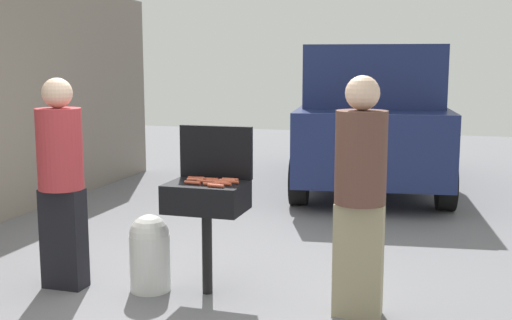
% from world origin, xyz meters
% --- Properties ---
extents(ground_plane, '(24.00, 24.00, 0.00)m').
position_xyz_m(ground_plane, '(0.00, 0.00, 0.00)').
color(ground_plane, slate).
extents(bbq_grill, '(0.60, 0.44, 0.88)m').
position_xyz_m(bbq_grill, '(0.21, -0.05, 0.74)').
color(bbq_grill, black).
rests_on(bbq_grill, ground).
extents(grill_lid_open, '(0.60, 0.05, 0.42)m').
position_xyz_m(grill_lid_open, '(0.21, 0.17, 1.09)').
color(grill_lid_open, black).
rests_on(grill_lid_open, bbq_grill).
extents(hot_dog_0, '(0.13, 0.03, 0.03)m').
position_xyz_m(hot_dog_0, '(0.10, -0.01, 0.90)').
color(hot_dog_0, '#C6593D').
rests_on(hot_dog_0, bbq_grill).
extents(hot_dog_1, '(0.13, 0.03, 0.03)m').
position_xyz_m(hot_dog_1, '(0.34, -0.07, 0.90)').
color(hot_dog_1, '#C6593D').
rests_on(hot_dog_1, bbq_grill).
extents(hot_dog_2, '(0.13, 0.03, 0.03)m').
position_xyz_m(hot_dog_2, '(0.37, -0.11, 0.90)').
color(hot_dog_2, '#AD4228').
rests_on(hot_dog_2, bbq_grill).
extents(hot_dog_3, '(0.13, 0.04, 0.03)m').
position_xyz_m(hot_dog_3, '(0.40, -0.02, 0.90)').
color(hot_dog_3, '#AD4228').
rests_on(hot_dog_3, bbq_grill).
extents(hot_dog_4, '(0.13, 0.03, 0.03)m').
position_xyz_m(hot_dog_4, '(0.36, 0.02, 0.90)').
color(hot_dog_4, '#C6593D').
rests_on(hot_dog_4, bbq_grill).
extents(hot_dog_5, '(0.13, 0.03, 0.03)m').
position_xyz_m(hot_dog_5, '(0.36, 0.07, 0.90)').
color(hot_dog_5, '#C6593D').
rests_on(hot_dog_5, bbq_grill).
extents(hot_dog_6, '(0.13, 0.04, 0.03)m').
position_xyz_m(hot_dog_6, '(0.29, -0.14, 0.90)').
color(hot_dog_6, '#B74C33').
rests_on(hot_dog_6, bbq_grill).
extents(hot_dog_7, '(0.13, 0.03, 0.03)m').
position_xyz_m(hot_dog_7, '(0.26, -0.01, 0.90)').
color(hot_dog_7, '#B74C33').
rests_on(hot_dog_7, bbq_grill).
extents(hot_dog_8, '(0.13, 0.03, 0.03)m').
position_xyz_m(hot_dog_8, '(0.21, 0.04, 0.90)').
color(hot_dog_8, '#AD4228').
rests_on(hot_dog_8, bbq_grill).
extents(hot_dog_9, '(0.13, 0.03, 0.03)m').
position_xyz_m(hot_dog_9, '(0.13, -0.13, 0.90)').
color(hot_dog_9, '#B74C33').
rests_on(hot_dog_9, bbq_grill).
extents(hot_dog_10, '(0.13, 0.04, 0.03)m').
position_xyz_m(hot_dog_10, '(0.34, -0.19, 0.90)').
color(hot_dog_10, '#B74C33').
rests_on(hot_dog_10, bbq_grill).
extents(hot_dog_11, '(0.13, 0.04, 0.03)m').
position_xyz_m(hot_dog_11, '(0.08, 0.05, 0.90)').
color(hot_dog_11, '#AD4228').
rests_on(hot_dog_11, bbq_grill).
extents(hot_dog_12, '(0.13, 0.03, 0.03)m').
position_xyz_m(hot_dog_12, '(0.20, -0.05, 0.90)').
color(hot_dog_12, '#B74C33').
rests_on(hot_dog_12, bbq_grill).
extents(propane_tank, '(0.32, 0.32, 0.62)m').
position_xyz_m(propane_tank, '(-0.25, -0.12, 0.32)').
color(propane_tank, silver).
rests_on(propane_tank, ground).
extents(person_left, '(0.35, 0.35, 1.68)m').
position_xyz_m(person_left, '(-0.94, -0.25, 0.91)').
color(person_left, black).
rests_on(person_left, ground).
extents(person_right, '(0.36, 0.36, 1.71)m').
position_xyz_m(person_right, '(1.40, -0.15, 0.93)').
color(person_right, gray).
rests_on(person_right, ground).
extents(parked_minivan, '(2.47, 4.60, 2.02)m').
position_xyz_m(parked_minivan, '(0.90, 4.82, 1.03)').
color(parked_minivan, navy).
rests_on(parked_minivan, ground).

